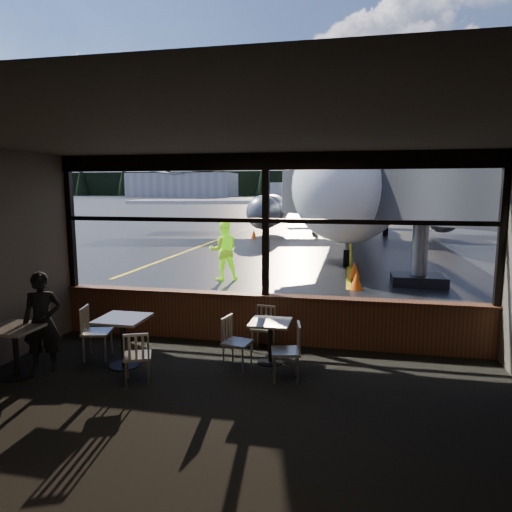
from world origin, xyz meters
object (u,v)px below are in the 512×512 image
(cafe_table_mid, at_px, (124,342))
(chair_near_n, at_px, (263,329))
(chair_near_w, at_px, (237,343))
(cafe_table_near, at_px, (270,342))
(cone_wing, at_px, (254,234))
(airliner, at_px, (352,148))
(chair_mid_s, at_px, (137,356))
(passenger, at_px, (43,322))
(cafe_table_left, at_px, (16,352))
(cone_extra, at_px, (356,281))
(chair_mid_w, at_px, (97,333))
(cone_nose, at_px, (354,270))
(chair_near_e, at_px, (286,352))
(jet_bridge, at_px, (427,202))
(ground_crew, at_px, (224,250))

(cafe_table_mid, height_order, chair_near_n, cafe_table_mid)
(cafe_table_mid, height_order, chair_near_w, chair_near_w)
(cafe_table_near, bearing_deg, cone_wing, 102.82)
(airliner, relative_size, chair_near_n, 44.20)
(chair_near_n, bearing_deg, cafe_table_mid, 36.41)
(chair_mid_s, xyz_separation_m, passenger, (-1.66, 0.14, 0.38))
(cafe_table_left, distance_m, cone_extra, 9.03)
(chair_mid_w, height_order, passenger, passenger)
(chair_mid_s, distance_m, chair_mid_w, 1.35)
(cafe_table_mid, relative_size, cone_nose, 1.52)
(cafe_table_left, bearing_deg, airliner, 78.27)
(chair_mid_w, height_order, cone_nose, chair_mid_w)
(airliner, height_order, chair_near_e, airliner)
(chair_near_e, bearing_deg, chair_mid_s, 93.08)
(jet_bridge, distance_m, chair_near_w, 8.09)
(chair_near_w, xyz_separation_m, chair_near_n, (0.24, 0.93, -0.03))
(cafe_table_left, relative_size, cone_wing, 1.54)
(cafe_table_near, relative_size, chair_mid_w, 0.78)
(cafe_table_mid, height_order, chair_mid_w, chair_mid_w)
(jet_bridge, bearing_deg, ground_crew, 177.36)
(cafe_table_mid, xyz_separation_m, chair_mid_s, (0.52, -0.56, 0.00))
(jet_bridge, xyz_separation_m, chair_mid_s, (-5.12, -7.66, -2.11))
(airliner, relative_size, jet_bridge, 3.06)
(cafe_table_left, relative_size, chair_near_n, 1.00)
(ground_crew, bearing_deg, chair_mid_w, 65.49)
(cafe_table_left, relative_size, chair_near_e, 0.90)
(cafe_table_left, bearing_deg, chair_near_e, 10.10)
(chair_mid_s, xyz_separation_m, chair_mid_w, (-1.11, 0.77, 0.05))
(cone_nose, bearing_deg, chair_mid_w, -117.47)
(cafe_table_mid, relative_size, chair_near_n, 1.03)
(cafe_table_mid, xyz_separation_m, passenger, (-1.14, -0.42, 0.39))
(chair_near_e, relative_size, cone_wing, 1.72)
(cone_wing, bearing_deg, airliner, 26.87)
(cafe_table_mid, height_order, chair_near_e, chair_near_e)
(cafe_table_near, relative_size, cone_wing, 1.37)
(airliner, distance_m, jet_bridge, 16.04)
(cafe_table_mid, height_order, chair_mid_s, chair_mid_s)
(cafe_table_near, height_order, chair_near_w, chair_near_w)
(chair_near_e, xyz_separation_m, cone_extra, (1.10, 6.70, -0.19))
(chair_near_n, xyz_separation_m, cone_extra, (1.68, 5.48, -0.14))
(passenger, bearing_deg, chair_near_e, -17.15)
(chair_mid_w, distance_m, passenger, 0.90)
(chair_near_e, height_order, cone_extra, chair_near_e)
(passenger, xyz_separation_m, cone_nose, (4.85, 8.91, -0.52))
(chair_near_n, bearing_deg, cafe_table_left, 35.46)
(jet_bridge, relative_size, ground_crew, 6.10)
(chair_near_e, distance_m, chair_near_n, 1.34)
(chair_mid_w, xyz_separation_m, ground_crew, (0.20, 7.16, 0.49))
(chair_mid_s, distance_m, passenger, 1.71)
(cafe_table_near, height_order, cafe_table_left, cafe_table_left)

